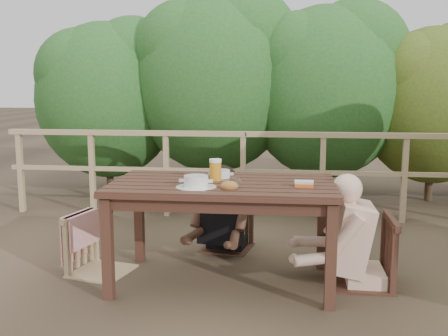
# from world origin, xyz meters

# --- Properties ---
(ground) EXTENTS (60.00, 60.00, 0.00)m
(ground) POSITION_xyz_m (0.00, 0.00, 0.00)
(ground) COLOR brown
(ground) RESTS_ON ground
(table) EXTENTS (1.70, 0.95, 0.78)m
(table) POSITION_xyz_m (0.00, 0.00, 0.39)
(table) COLOR #392017
(table) RESTS_ON ground
(chair_left) EXTENTS (0.55, 0.55, 0.92)m
(chair_left) POSITION_xyz_m (-1.02, 0.10, 0.46)
(chair_left) COLOR tan
(chair_left) RESTS_ON ground
(chair_far) EXTENTS (0.51, 0.51, 0.87)m
(chair_far) POSITION_xyz_m (-0.06, 0.84, 0.44)
(chair_far) COLOR #392017
(chair_far) RESTS_ON ground
(chair_right) EXTENTS (0.51, 0.51, 1.01)m
(chair_right) POSITION_xyz_m (1.07, 0.10, 0.50)
(chair_right) COLOR #392017
(chair_right) RESTS_ON ground
(woman) EXTENTS (0.61, 0.70, 1.24)m
(woman) POSITION_xyz_m (-0.06, 0.86, 0.62)
(woman) COLOR black
(woman) RESTS_ON ground
(diner_right) EXTENTS (0.71, 0.58, 1.42)m
(diner_right) POSITION_xyz_m (1.10, 0.10, 0.71)
(diner_right) COLOR beige
(diner_right) RESTS_ON ground
(railing) EXTENTS (5.60, 0.10, 1.01)m
(railing) POSITION_xyz_m (0.00, 2.00, 0.51)
(railing) COLOR tan
(railing) RESTS_ON ground
(hedge_row) EXTENTS (6.60, 1.60, 3.80)m
(hedge_row) POSITION_xyz_m (0.40, 3.20, 1.90)
(hedge_row) COLOR #244E1E
(hedge_row) RESTS_ON ground
(soup_near) EXTENTS (0.30, 0.30, 0.10)m
(soup_near) POSITION_xyz_m (-0.17, -0.21, 0.83)
(soup_near) COLOR silver
(soup_near) RESTS_ON table
(soup_far) EXTENTS (0.24, 0.24, 0.08)m
(soup_far) POSITION_xyz_m (-0.04, 0.17, 0.82)
(soup_far) COLOR white
(soup_far) RESTS_ON table
(bread_roll) EXTENTS (0.13, 0.10, 0.07)m
(bread_roll) POSITION_xyz_m (0.07, -0.27, 0.82)
(bread_roll) COLOR olive
(bread_roll) RESTS_ON table
(beer_glass) EXTENTS (0.09, 0.09, 0.18)m
(beer_glass) POSITION_xyz_m (-0.07, 0.06, 0.88)
(beer_glass) COLOR gold
(beer_glass) RESTS_ON table
(tumbler) EXTENTS (0.07, 0.07, 0.08)m
(tumbler) POSITION_xyz_m (0.12, -0.16, 0.82)
(tumbler) COLOR silver
(tumbler) RESTS_ON table
(butter_tub) EXTENTS (0.14, 0.11, 0.06)m
(butter_tub) POSITION_xyz_m (0.60, -0.12, 0.81)
(butter_tub) COLOR white
(butter_tub) RESTS_ON table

